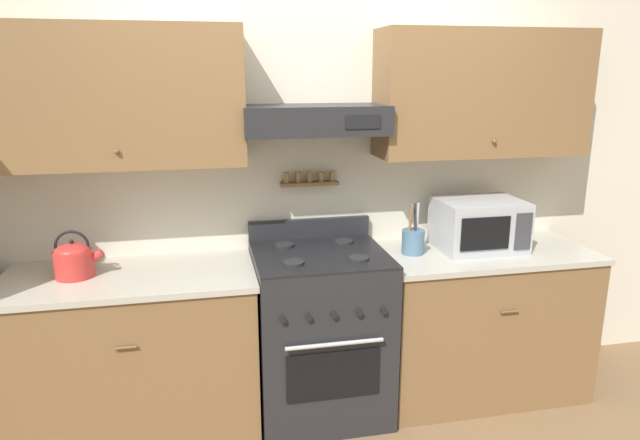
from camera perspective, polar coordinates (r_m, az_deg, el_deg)
ground_plane at (r=3.27m, az=1.25°, el=-21.16°), size 16.00×16.00×0.00m
wall_back at (r=3.29m, az=-1.24°, el=6.75°), size 5.20×0.46×2.55m
counter_left at (r=3.29m, az=-17.93°, el=-12.54°), size 1.28×0.67×0.90m
counter_right at (r=3.64m, az=15.56°, el=-9.63°), size 1.24×0.67×0.90m
stove_range at (r=3.29m, az=0.00°, el=-11.14°), size 0.72×0.69×1.07m
tea_kettle at (r=3.14m, az=-23.39°, el=-3.59°), size 0.25×0.19×0.24m
microwave at (r=3.46m, az=15.59°, el=-0.41°), size 0.48×0.39×0.29m
utensil_crock at (r=3.29m, az=9.29°, el=-2.08°), size 0.13×0.13×0.29m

